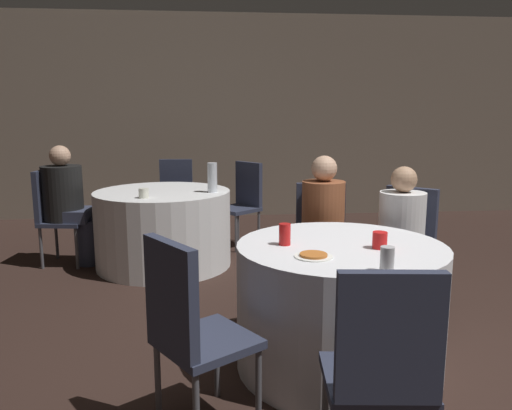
{
  "coord_description": "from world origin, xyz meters",
  "views": [
    {
      "loc": [
        -0.91,
        -2.67,
        1.46
      ],
      "look_at": [
        -0.59,
        0.73,
        0.83
      ],
      "focal_mm": 35.0,
      "sensor_mm": 36.0,
      "label": 1
    }
  ],
  "objects_px": {
    "chair_near_northeast": "(405,240)",
    "person_white_shirt": "(397,245)",
    "chair_far_west": "(54,209)",
    "table_near": "(339,306)",
    "pizza_plate_near": "(313,256)",
    "chair_near_southwest": "(188,322)",
    "chair_near_north": "(321,234)",
    "chair_far_north": "(176,193)",
    "chair_near_south": "(382,363)",
    "soda_can_red": "(285,234)",
    "soda_can_silver": "(387,259)",
    "bottle_far": "(212,178)",
    "table_far": "(163,228)",
    "person_black_shirt": "(69,204)",
    "person_floral_shirt": "(324,235)",
    "chair_far_northeast": "(243,197)"
  },
  "relations": [
    {
      "from": "chair_near_northeast",
      "to": "person_white_shirt",
      "type": "bearing_deg",
      "value": 90.0
    },
    {
      "from": "person_white_shirt",
      "to": "chair_far_west",
      "type": "bearing_deg",
      "value": 12.78
    },
    {
      "from": "table_near",
      "to": "pizza_plate_near",
      "type": "xyz_separation_m",
      "value": [
        -0.21,
        -0.23,
        0.37
      ]
    },
    {
      "from": "chair_near_southwest",
      "to": "chair_near_north",
      "type": "bearing_deg",
      "value": 114.91
    },
    {
      "from": "chair_near_southwest",
      "to": "pizza_plate_near",
      "type": "xyz_separation_m",
      "value": [
        0.63,
        0.33,
        0.19
      ]
    },
    {
      "from": "chair_far_north",
      "to": "chair_near_south",
      "type": "bearing_deg",
      "value": 106.84
    },
    {
      "from": "chair_near_southwest",
      "to": "chair_far_west",
      "type": "height_order",
      "value": "same"
    },
    {
      "from": "soda_can_red",
      "to": "soda_can_silver",
      "type": "bearing_deg",
      "value": -52.73
    },
    {
      "from": "chair_near_south",
      "to": "soda_can_silver",
      "type": "distance_m",
      "value": 0.59
    },
    {
      "from": "chair_far_north",
      "to": "bottle_far",
      "type": "bearing_deg",
      "value": 112.53
    },
    {
      "from": "table_far",
      "to": "chair_far_north",
      "type": "distance_m",
      "value": 1.08
    },
    {
      "from": "table_far",
      "to": "pizza_plate_near",
      "type": "distance_m",
      "value": 2.54
    },
    {
      "from": "table_near",
      "to": "person_black_shirt",
      "type": "xyz_separation_m",
      "value": [
        -2.09,
        2.2,
        0.23
      ]
    },
    {
      "from": "bottle_far",
      "to": "soda_can_silver",
      "type": "bearing_deg",
      "value": -72.17
    },
    {
      "from": "table_far",
      "to": "pizza_plate_near",
      "type": "bearing_deg",
      "value": -67.03
    },
    {
      "from": "chair_near_south",
      "to": "chair_far_north",
      "type": "relative_size",
      "value": 1.0
    },
    {
      "from": "person_black_shirt",
      "to": "person_white_shirt",
      "type": "relative_size",
      "value": 1.06
    },
    {
      "from": "chair_near_north",
      "to": "person_black_shirt",
      "type": "xyz_separation_m",
      "value": [
        -2.2,
        1.2,
        0.06
      ]
    },
    {
      "from": "person_floral_shirt",
      "to": "pizza_plate_near",
      "type": "height_order",
      "value": "person_floral_shirt"
    },
    {
      "from": "chair_far_west",
      "to": "chair_far_northeast",
      "type": "height_order",
      "value": "same"
    },
    {
      "from": "table_far",
      "to": "chair_near_southwest",
      "type": "xyz_separation_m",
      "value": [
        0.35,
        -2.65,
        0.18
      ]
    },
    {
      "from": "chair_far_northeast",
      "to": "person_floral_shirt",
      "type": "bearing_deg",
      "value": 154.09
    },
    {
      "from": "chair_far_northeast",
      "to": "chair_near_north",
      "type": "bearing_deg",
      "value": 155.9
    },
    {
      "from": "chair_far_northeast",
      "to": "person_white_shirt",
      "type": "height_order",
      "value": "person_white_shirt"
    },
    {
      "from": "table_far",
      "to": "chair_near_north",
      "type": "relative_size",
      "value": 1.39
    },
    {
      "from": "person_black_shirt",
      "to": "bottle_far",
      "type": "bearing_deg",
      "value": 87.31
    },
    {
      "from": "table_near",
      "to": "chair_far_west",
      "type": "bearing_deg",
      "value": 135.25
    },
    {
      "from": "table_far",
      "to": "chair_near_north",
      "type": "distance_m",
      "value": 1.7
    },
    {
      "from": "table_near",
      "to": "soda_can_red",
      "type": "height_order",
      "value": "soda_can_red"
    },
    {
      "from": "person_white_shirt",
      "to": "chair_near_north",
      "type": "bearing_deg",
      "value": 2.08
    },
    {
      "from": "person_white_shirt",
      "to": "chair_near_southwest",
      "type": "bearing_deg",
      "value": 82.46
    },
    {
      "from": "person_floral_shirt",
      "to": "soda_can_red",
      "type": "height_order",
      "value": "person_floral_shirt"
    },
    {
      "from": "chair_near_south",
      "to": "soda_can_red",
      "type": "xyz_separation_m",
      "value": [
        -0.21,
        1.03,
        0.25
      ]
    },
    {
      "from": "table_far",
      "to": "chair_near_north",
      "type": "height_order",
      "value": "chair_near_north"
    },
    {
      "from": "table_near",
      "to": "pizza_plate_near",
      "type": "height_order",
      "value": "pizza_plate_near"
    },
    {
      "from": "table_near",
      "to": "pizza_plate_near",
      "type": "bearing_deg",
      "value": -132.26
    },
    {
      "from": "chair_far_north",
      "to": "soda_can_silver",
      "type": "xyz_separation_m",
      "value": [
        1.22,
        -3.65,
        0.25
      ]
    },
    {
      "from": "soda_can_silver",
      "to": "chair_near_north",
      "type": "bearing_deg",
      "value": 88.78
    },
    {
      "from": "chair_far_west",
      "to": "person_black_shirt",
      "type": "distance_m",
      "value": 0.17
    },
    {
      "from": "table_far",
      "to": "chair_near_south",
      "type": "relative_size",
      "value": 1.39
    },
    {
      "from": "person_black_shirt",
      "to": "pizza_plate_near",
      "type": "relative_size",
      "value": 5.78
    },
    {
      "from": "person_floral_shirt",
      "to": "person_white_shirt",
      "type": "height_order",
      "value": "person_floral_shirt"
    },
    {
      "from": "chair_far_north",
      "to": "pizza_plate_near",
      "type": "height_order",
      "value": "chair_far_north"
    },
    {
      "from": "soda_can_silver",
      "to": "bottle_far",
      "type": "height_order",
      "value": "bottle_far"
    },
    {
      "from": "chair_far_northeast",
      "to": "pizza_plate_near",
      "type": "distance_m",
      "value": 3.0
    },
    {
      "from": "person_white_shirt",
      "to": "soda_can_silver",
      "type": "bearing_deg",
      "value": 109.14
    },
    {
      "from": "chair_near_southwest",
      "to": "soda_can_silver",
      "type": "relative_size",
      "value": 7.59
    },
    {
      "from": "chair_near_north",
      "to": "soda_can_silver",
      "type": "relative_size",
      "value": 7.59
    },
    {
      "from": "chair_near_southwest",
      "to": "person_white_shirt",
      "type": "relative_size",
      "value": 0.85
    },
    {
      "from": "chair_near_northeast",
      "to": "person_floral_shirt",
      "type": "height_order",
      "value": "person_floral_shirt"
    }
  ]
}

